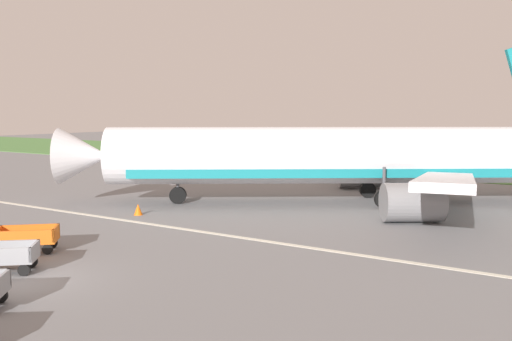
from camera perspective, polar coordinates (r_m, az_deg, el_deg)
name	(u,v)px	position (r m, az deg, el deg)	size (l,w,h in m)	color
ground_plane	(24,282)	(21.93, -22.45, -10.40)	(220.00, 220.00, 0.00)	slate
grass_strip	(433,165)	(66.22, 17.52, 0.57)	(220.00, 28.00, 0.06)	#518442
apron_stripe	(200,231)	(28.56, -5.68, -6.17)	(120.00, 0.36, 0.01)	silver
airplane	(354,157)	(37.39, 9.88, 1.39)	(32.91, 28.33, 11.34)	silver
baggage_cart_third_in_row	(1,257)	(23.34, -24.44, -7.97)	(3.16, 2.89, 1.07)	gray
baggage_cart_fourth_in_row	(27,238)	(26.21, -22.24, -6.37)	(3.10, 2.96, 1.07)	orange
traffic_cone_near_plane	(138,209)	(33.51, -11.86, -3.88)	(0.51, 0.51, 0.67)	orange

